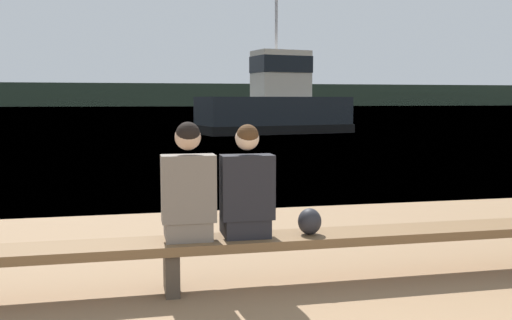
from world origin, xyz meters
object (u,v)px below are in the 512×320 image
object	(u,v)px
person_right	(247,190)
bench_main	(171,249)
shopping_bag	(310,221)
tugboat_red	(275,107)
person_left	(188,190)

from	to	relation	value
person_right	bench_main	bearing A→B (deg)	-179.24
bench_main	shopping_bag	xyz separation A→B (m)	(1.23, -0.02, 0.19)
tugboat_red	shopping_bag	bearing A→B (deg)	154.75
bench_main	shopping_bag	size ratio (longest dim) A/B	37.93
person_left	shopping_bag	bearing A→B (deg)	-1.45
person_left	tugboat_red	world-z (taller)	tugboat_red
shopping_bag	bench_main	bearing A→B (deg)	179.07
person_right	tugboat_red	world-z (taller)	tugboat_red
person_right	tugboat_red	xyz separation A→B (m)	(5.97, 22.44, 0.40)
person_left	shopping_bag	distance (m)	1.12
person_right	shopping_bag	distance (m)	0.64
tugboat_red	bench_main	bearing A→B (deg)	151.82
shopping_bag	tugboat_red	world-z (taller)	tugboat_red
person_left	tugboat_red	distance (m)	23.36
person_right	tugboat_red	bearing A→B (deg)	75.10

